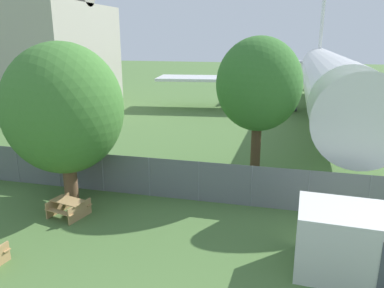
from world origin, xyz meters
TOP-DOWN VIEW (x-y plane):
  - hangar_building at (-26.96, 32.21)m, footprint 20.36×14.15m
  - perimeter_fence at (-0.00, 10.64)m, footprint 56.07×0.07m
  - airplane at (7.73, 34.48)m, footprint 36.68×45.50m
  - portable_cabin at (6.70, 6.15)m, footprint 4.53×2.62m
  - picnic_bench_near_cabin at (-5.27, 7.65)m, footprint 1.78×1.70m
  - tree_near_hangar at (2.42, 14.11)m, footprint 4.49×4.49m
  - tree_behind_benches at (-6.05, 9.18)m, footprint 5.49×5.49m

SIDE VIEW (x-z plane):
  - picnic_bench_near_cabin at x=-5.27m, z-range 0.09..0.85m
  - perimeter_fence at x=0.00m, z-range 0.00..2.03m
  - portable_cabin at x=6.70m, z-range 0.00..2.30m
  - airplane at x=7.73m, z-range -2.65..10.60m
  - tree_behind_benches at x=-6.05m, z-range 0.76..8.36m
  - tree_near_hangar at x=2.42m, z-range 1.42..9.26m
  - hangar_building at x=-26.96m, z-range -0.78..12.51m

